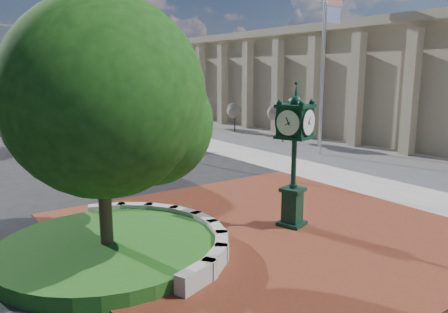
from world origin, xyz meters
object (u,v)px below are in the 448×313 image
flagpole_b (323,78)px  street_lamp_near (72,62)px  parked_car (69,112)px  post_clock (294,150)px  flagpole_a (322,65)px  street_lamp_far (3,65)px

flagpole_b → street_lamp_near: bearing=123.6°
parked_car → post_clock: bearing=-88.6°
post_clock → street_lamp_near: street_lamp_near is taller
post_clock → parked_car: size_ratio=0.94×
flagpole_b → flagpole_a: bearing=44.7°
parked_car → street_lamp_far: (-5.40, 3.65, 4.95)m
post_clock → street_lamp_near: size_ratio=0.48×
parked_car → street_lamp_far: bearing=152.3°
street_lamp_near → parked_car: bearing=76.5°
post_clock → street_lamp_far: size_ratio=0.48×
flagpole_b → post_clock: bearing=-141.0°
street_lamp_near → post_clock: bearing=-89.9°
post_clock → street_lamp_far: street_lamp_far is taller
parked_car → street_lamp_near: (-3.39, -14.06, 4.93)m
street_lamp_near → flagpole_a: bearing=-47.8°
flagpole_a → street_lamp_far: flagpole_a is taller
post_clock → parked_car: bearing=85.0°
street_lamp_far → flagpole_a: bearing=-65.4°
flagpole_b → street_lamp_far: size_ratio=0.92×
flagpole_a → street_lamp_far: 34.48m
flagpole_a → street_lamp_far: (-14.36, 31.34, 0.30)m
flagpole_b → street_lamp_near: street_lamp_near is taller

